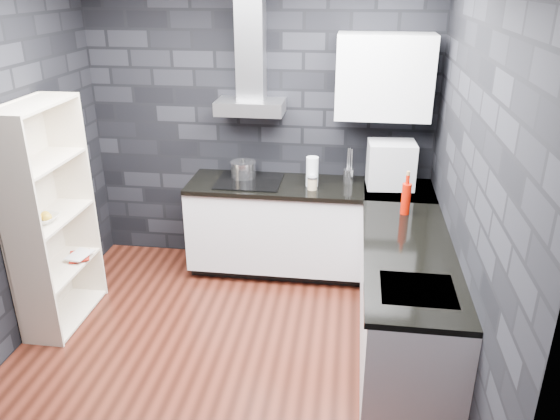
% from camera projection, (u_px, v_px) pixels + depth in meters
% --- Properties ---
extents(ground, '(3.20, 3.20, 0.00)m').
position_uv_depth(ground, '(226.00, 352.00, 4.14)').
color(ground, '#481C12').
extents(wall_back, '(3.20, 0.05, 2.70)m').
position_uv_depth(wall_back, '(260.00, 125.00, 5.09)').
color(wall_back, black).
rests_on(wall_back, ground).
extents(wall_front, '(3.20, 0.05, 2.70)m').
position_uv_depth(wall_front, '(119.00, 329.00, 2.13)').
color(wall_front, black).
rests_on(wall_front, ground).
extents(wall_right, '(0.05, 3.20, 2.70)m').
position_uv_depth(wall_right, '(472.00, 197.00, 3.41)').
color(wall_right, black).
rests_on(wall_right, ground).
extents(toekick_back, '(2.18, 0.50, 0.10)m').
position_uv_depth(toekick_back, '(308.00, 265.00, 5.28)').
color(toekick_back, black).
rests_on(toekick_back, ground).
extents(toekick_right, '(0.50, 1.78, 0.10)m').
position_uv_depth(toekick_right, '(406.00, 353.00, 4.04)').
color(toekick_right, black).
rests_on(toekick_right, ground).
extents(counter_back_cab, '(2.20, 0.60, 0.76)m').
position_uv_depth(counter_back_cab, '(308.00, 227.00, 5.07)').
color(counter_back_cab, silver).
rests_on(counter_back_cab, ground).
extents(counter_right_cab, '(0.60, 1.80, 0.76)m').
position_uv_depth(counter_right_cab, '(405.00, 303.00, 3.88)').
color(counter_right_cab, silver).
rests_on(counter_right_cab, ground).
extents(counter_back_top, '(2.20, 0.62, 0.04)m').
position_uv_depth(counter_back_top, '(309.00, 187.00, 4.91)').
color(counter_back_top, black).
rests_on(counter_back_top, counter_back_cab).
extents(counter_right_top, '(0.62, 1.80, 0.04)m').
position_uv_depth(counter_right_top, '(409.00, 253.00, 3.72)').
color(counter_right_top, black).
rests_on(counter_right_top, counter_right_cab).
extents(counter_corner_top, '(0.62, 0.62, 0.04)m').
position_uv_depth(counter_corner_top, '(399.00, 191.00, 4.82)').
color(counter_corner_top, black).
rests_on(counter_corner_top, counter_right_cab).
extents(hood_body, '(0.60, 0.34, 0.12)m').
position_uv_depth(hood_body, '(250.00, 107.00, 4.84)').
color(hood_body, '#A8A9AE').
rests_on(hood_body, wall_back).
extents(hood_chimney, '(0.24, 0.20, 0.90)m').
position_uv_depth(hood_chimney, '(251.00, 46.00, 4.70)').
color(hood_chimney, '#A8A9AE').
rests_on(hood_chimney, hood_body).
extents(upper_cabinet, '(0.80, 0.35, 0.70)m').
position_uv_depth(upper_cabinet, '(384.00, 77.00, 4.58)').
color(upper_cabinet, silver).
rests_on(upper_cabinet, wall_back).
extents(cooktop, '(0.58, 0.50, 0.01)m').
position_uv_depth(cooktop, '(249.00, 181.00, 4.98)').
color(cooktop, black).
rests_on(cooktop, counter_back_top).
extents(sink_rim, '(0.44, 0.40, 0.01)m').
position_uv_depth(sink_rim, '(418.00, 290.00, 3.26)').
color(sink_rim, '#A8A9AE').
rests_on(sink_rim, counter_right_top).
extents(pot, '(0.27, 0.27, 0.13)m').
position_uv_depth(pot, '(243.00, 170.00, 5.04)').
color(pot, silver).
rests_on(pot, cooktop).
extents(glass_vase, '(0.11, 0.11, 0.27)m').
position_uv_depth(glass_vase, '(312.00, 172.00, 4.83)').
color(glass_vase, white).
rests_on(glass_vase, counter_back_top).
extents(storage_jar, '(0.10, 0.10, 0.10)m').
position_uv_depth(storage_jar, '(312.00, 184.00, 4.78)').
color(storage_jar, tan).
rests_on(storage_jar, counter_back_top).
extents(utensil_crock, '(0.11, 0.11, 0.12)m').
position_uv_depth(utensil_crock, '(349.00, 176.00, 4.95)').
color(utensil_crock, silver).
rests_on(utensil_crock, counter_back_top).
extents(appliance_garage, '(0.42, 0.33, 0.40)m').
position_uv_depth(appliance_garage, '(391.00, 165.00, 4.72)').
color(appliance_garage, '#ACAEB2').
rests_on(appliance_garage, counter_back_top).
extents(red_bottle, '(0.09, 0.09, 0.25)m').
position_uv_depth(red_bottle, '(406.00, 199.00, 4.26)').
color(red_bottle, '#AD1103').
rests_on(red_bottle, counter_right_top).
extents(bookshelf, '(0.52, 0.86, 1.80)m').
position_uv_depth(bookshelf, '(51.00, 218.00, 4.22)').
color(bookshelf, beige).
rests_on(bookshelf, ground).
extents(fruit_bowl, '(0.23, 0.23, 0.05)m').
position_uv_depth(fruit_bowl, '(44.00, 219.00, 4.12)').
color(fruit_bowl, silver).
rests_on(fruit_bowl, bookshelf).
extents(book_red, '(0.15, 0.09, 0.22)m').
position_uv_depth(book_red, '(68.00, 247.00, 4.49)').
color(book_red, maroon).
rests_on(book_red, bookshelf).
extents(book_second, '(0.16, 0.04, 0.22)m').
position_uv_depth(book_second, '(70.00, 243.00, 4.51)').
color(book_second, '#B2B2B2').
rests_on(book_second, bookshelf).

